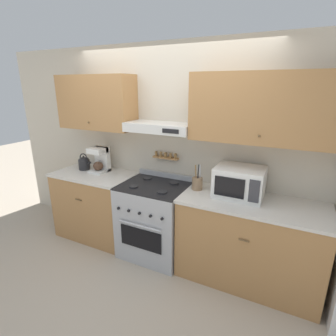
# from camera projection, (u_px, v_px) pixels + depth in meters

# --- Properties ---
(ground_plane) EXTENTS (16.00, 16.00, 0.00)m
(ground_plane) POSITION_uv_depth(u_px,v_px,m) (143.00, 266.00, 3.13)
(ground_plane) COLOR #B2A38E
(wall_back) EXTENTS (5.20, 0.46, 2.55)m
(wall_back) POSITION_uv_depth(u_px,v_px,m) (172.00, 136.00, 3.18)
(wall_back) COLOR beige
(wall_back) RESTS_ON ground_plane
(counter_left) EXTENTS (1.09, 0.67, 0.93)m
(counter_left) POSITION_uv_depth(u_px,v_px,m) (97.00, 204.00, 3.68)
(counter_left) COLOR #AD7A47
(counter_left) RESTS_ON ground_plane
(counter_right) EXTENTS (1.47, 0.67, 0.93)m
(counter_right) POSITION_uv_depth(u_px,v_px,m) (248.00, 241.00, 2.80)
(counter_right) COLOR #AD7A47
(counter_right) RESTS_ON ground_plane
(stove_range) EXTENTS (0.79, 0.71, 0.99)m
(stove_range) POSITION_uv_depth(u_px,v_px,m) (155.00, 220.00, 3.26)
(stove_range) COLOR #ADAFB5
(stove_range) RESTS_ON ground_plane
(tea_kettle) EXTENTS (0.20, 0.16, 0.23)m
(tea_kettle) POSITION_uv_depth(u_px,v_px,m) (84.00, 163.00, 3.67)
(tea_kettle) COLOR #232326
(tea_kettle) RESTS_ON counter_left
(coffee_maker) EXTENTS (0.21, 0.24, 0.34)m
(coffee_maker) POSITION_uv_depth(u_px,v_px,m) (100.00, 159.00, 3.56)
(coffee_maker) COLOR white
(coffee_maker) RESTS_ON counter_left
(microwave) EXTENTS (0.50, 0.40, 0.32)m
(microwave) POSITION_uv_depth(u_px,v_px,m) (239.00, 182.00, 2.76)
(microwave) COLOR white
(microwave) RESTS_ON counter_right
(utensil_crock) EXTENTS (0.12, 0.12, 0.29)m
(utensil_crock) POSITION_uv_depth(u_px,v_px,m) (197.00, 183.00, 2.96)
(utensil_crock) COLOR #8E7051
(utensil_crock) RESTS_ON counter_right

